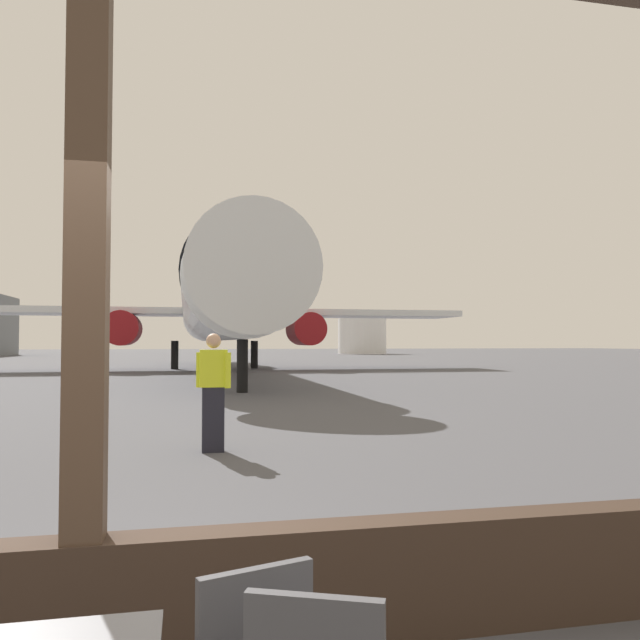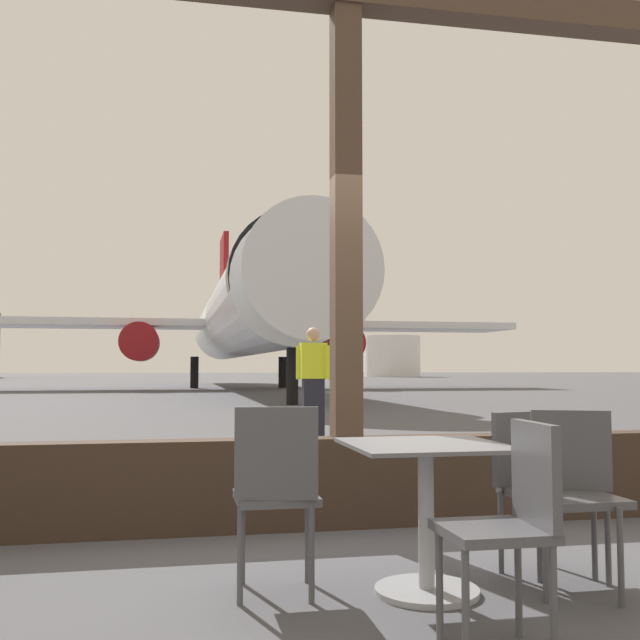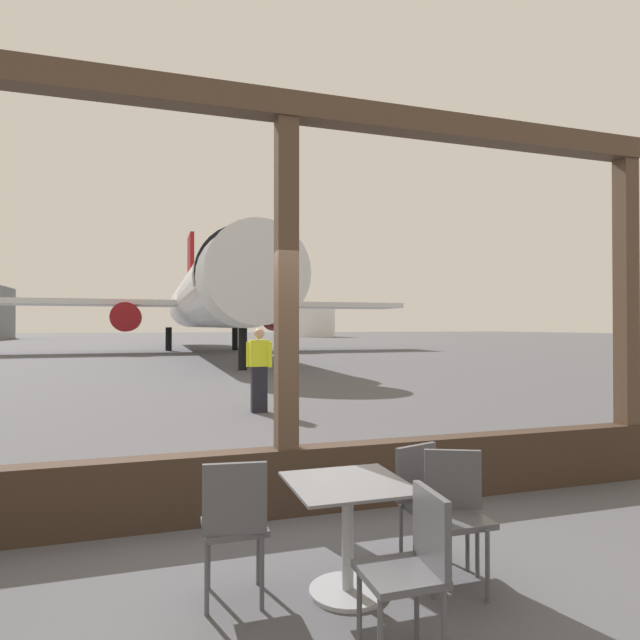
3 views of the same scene
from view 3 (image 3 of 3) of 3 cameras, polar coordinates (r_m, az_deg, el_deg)
name	(u,v)px [view 3 (image 3 of 3)]	position (r m, az deg, el deg)	size (l,w,h in m)	color
ground_plane	(168,348)	(44.99, -15.94, -2.92)	(220.00, 220.00, 0.00)	#4C4C51
window_frame	(286,364)	(5.09, -3.63, -4.77)	(8.51, 0.24, 4.01)	#38281E
dining_table	(348,529)	(3.83, 2.98, -21.45)	(0.77, 0.77, 0.74)	slate
cafe_chair_window_left	(455,505)	(4.05, 14.23, -18.60)	(0.50, 0.50, 0.90)	#4C4C51
cafe_chair_window_right	(426,495)	(4.28, 11.25, -17.85)	(0.48, 0.48, 0.87)	#4C4C51
cafe_chair_aisle_left	(234,518)	(3.68, -9.14, -20.20)	(0.43, 0.43, 0.93)	#4C4C51
cafe_chair_aisle_right	(414,559)	(3.14, 10.01, -23.88)	(0.41, 0.41, 0.90)	#4C4C51
airplane	(207,298)	(36.80, -11.99, 2.29)	(29.69, 37.18, 10.66)	silver
ground_crew_worker	(259,369)	(11.17, -6.54, -5.21)	(0.50, 0.34, 1.74)	black
fuel_storage_tank	(315,322)	(89.72, -0.55, -0.22)	(6.80, 6.80, 4.96)	white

